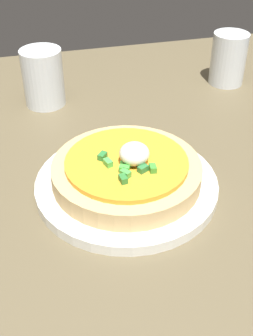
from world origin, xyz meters
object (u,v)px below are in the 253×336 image
plate (127,185)px  cup_far (43,79)px  cup_near (228,60)px  pizza (127,170)px

plate → cup_far: cup_far is taller
plate → cup_far: (-7.91, 27.16, 3.91)cm
plate → cup_near: cup_near is taller
pizza → cup_near: cup_near is taller
plate → cup_near: bearing=45.3°
pizza → cup_near: size_ratio=2.02×
pizza → cup_far: (-7.93, 27.20, 1.52)cm
pizza → cup_far: bearing=106.3°
cup_near → pizza: bearing=-134.6°
cup_near → plate: bearing=-134.7°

